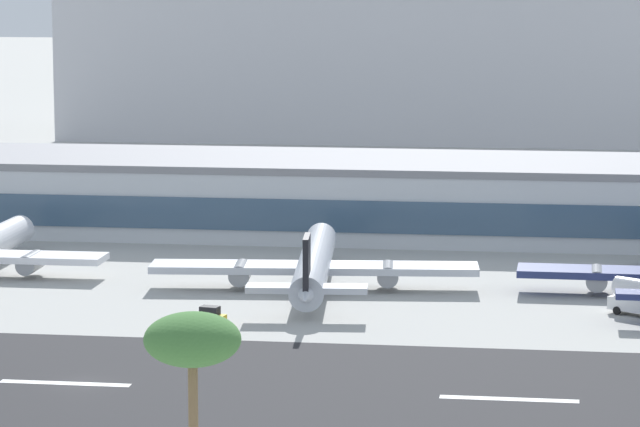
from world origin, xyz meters
The scene contains 9 objects.
ground_plane centered at (0.00, 0.00, 0.00)m, with size 1400.00×1400.00×0.00m, color #A8A8A3.
runway_strip centered at (0.00, -0.31, 0.04)m, with size 800.00×38.49×0.08m, color #262628.
runway_centreline_dash_4 centered at (-1.57, -0.31, 0.09)m, with size 12.00×1.20×0.01m, color white.
runway_centreline_dash_5 centered at (38.00, -0.31, 0.09)m, with size 12.00×1.20×0.01m, color white.
terminal_building centered at (11.74, 88.54, 5.26)m, with size 178.86×26.66×10.51m.
distant_hotel_block centered at (9.78, 220.84, 19.38)m, with size 147.67×37.90×38.76m, color #BCBCC1.
airliner_black_tail_gate_1 centered at (14.24, 45.92, 2.84)m, with size 38.24×42.70×8.92m.
service_baggage_tug_1 centered at (6.39, 25.03, 1.05)m, with size 3.46×2.41×2.20m.
palm_tree_1 centered at (18.31, -37.23, 12.75)m, with size 6.41×6.41×14.75m.
Camera 1 is at (41.61, -142.38, 37.22)m, focal length 94.48 mm.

